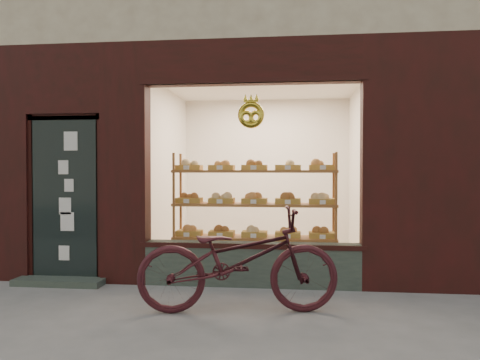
# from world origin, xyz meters

# --- Properties ---
(ground) EXTENTS (90.00, 90.00, 0.00)m
(ground) POSITION_xyz_m (0.00, 0.00, 0.00)
(ground) COLOR #5D5D5D
(display_shelf) EXTENTS (2.20, 0.45, 1.70)m
(display_shelf) POSITION_xyz_m (0.45, 2.55, 0.88)
(display_shelf) COLOR brown
(display_shelf) RESTS_ON ground
(bicycle) EXTENTS (2.15, 1.02, 1.09)m
(bicycle) POSITION_xyz_m (0.40, 1.02, 0.54)
(bicycle) COLOR black
(bicycle) RESTS_ON ground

